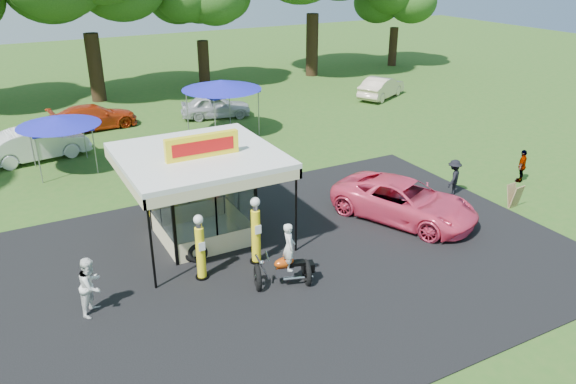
% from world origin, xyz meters
% --- Properties ---
extents(ground, '(120.00, 120.00, 0.00)m').
position_xyz_m(ground, '(0.00, 0.00, 0.00)').
color(ground, '#2C5A1C').
rests_on(ground, ground).
extents(asphalt_apron, '(20.00, 14.00, 0.04)m').
position_xyz_m(asphalt_apron, '(0.00, 2.00, 0.02)').
color(asphalt_apron, black).
rests_on(asphalt_apron, ground).
extents(gas_station_kiosk, '(5.40, 5.40, 4.18)m').
position_xyz_m(gas_station_kiosk, '(-2.00, 4.99, 1.78)').
color(gas_station_kiosk, white).
rests_on(gas_station_kiosk, ground).
extents(gas_pump_left, '(0.43, 0.43, 2.32)m').
position_xyz_m(gas_pump_left, '(-3.04, 2.32, 1.11)').
color(gas_pump_left, black).
rests_on(gas_pump_left, ground).
extents(gas_pump_right, '(0.46, 0.46, 2.47)m').
position_xyz_m(gas_pump_right, '(-1.03, 2.40, 1.18)').
color(gas_pump_right, black).
rests_on(gas_pump_right, ground).
extents(motorcycle, '(2.01, 1.38, 2.27)m').
position_xyz_m(motorcycle, '(-0.76, 0.68, 0.88)').
color(motorcycle, black).
rests_on(motorcycle, ground).
extents(spare_tires, '(0.86, 0.57, 0.71)m').
position_xyz_m(spare_tires, '(-2.85, 3.46, 0.35)').
color(spare_tires, black).
rests_on(spare_tires, ground).
extents(a_frame_sign, '(0.57, 0.54, 0.99)m').
position_xyz_m(a_frame_sign, '(10.41, 1.41, 0.50)').
color(a_frame_sign, '#593819').
rests_on(a_frame_sign, ground).
extents(kiosk_car, '(2.82, 1.13, 0.96)m').
position_xyz_m(kiosk_car, '(-2.00, 7.20, 0.48)').
color(kiosk_car, yellow).
rests_on(kiosk_car, ground).
extents(pink_sedan, '(4.77, 6.33, 1.60)m').
position_xyz_m(pink_sedan, '(5.61, 2.70, 0.80)').
color(pink_sedan, '#F8436B').
rests_on(pink_sedan, ground).
extents(spectator_west, '(1.09, 1.13, 1.83)m').
position_xyz_m(spectator_west, '(-6.50, 2.10, 0.91)').
color(spectator_west, white).
rests_on(spectator_west, ground).
extents(spectator_east_a, '(1.21, 1.05, 1.62)m').
position_xyz_m(spectator_east_a, '(9.08, 3.62, 0.81)').
color(spectator_east_a, black).
rests_on(spectator_east_a, ground).
extents(spectator_east_b, '(0.98, 0.76, 1.55)m').
position_xyz_m(spectator_east_b, '(12.95, 3.26, 0.78)').
color(spectator_east_b, gray).
rests_on(spectator_east_b, ground).
extents(bg_car_a, '(5.26, 2.48, 1.67)m').
position_xyz_m(bg_car_a, '(-6.44, 17.12, 0.83)').
color(bg_car_a, white).
rests_on(bg_car_a, ground).
extents(bg_car_b, '(5.19, 2.47, 1.46)m').
position_xyz_m(bg_car_b, '(-2.83, 21.28, 0.73)').
color(bg_car_b, '#B8320E').
rests_on(bg_car_b, ground).
extents(bg_car_c, '(4.68, 2.75, 1.49)m').
position_xyz_m(bg_car_c, '(4.51, 20.13, 0.75)').
color(bg_car_c, silver).
rests_on(bg_car_c, ground).
extents(bg_car_e, '(4.86, 3.60, 1.53)m').
position_xyz_m(bg_car_e, '(17.03, 19.32, 0.76)').
color(bg_car_e, beige).
rests_on(bg_car_e, ground).
extents(tent_west, '(3.89, 3.89, 2.72)m').
position_xyz_m(tent_west, '(-5.44, 14.90, 2.46)').
color(tent_west, gray).
rests_on(tent_west, ground).
extents(tent_east, '(4.55, 4.55, 3.18)m').
position_xyz_m(tent_east, '(3.61, 16.64, 2.88)').
color(tent_east, gray).
rests_on(tent_east, ground).
extents(oak_far_d, '(8.14, 8.14, 9.69)m').
position_xyz_m(oak_far_d, '(7.17, 29.22, 6.18)').
color(oak_far_d, black).
rests_on(oak_far_d, ground).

